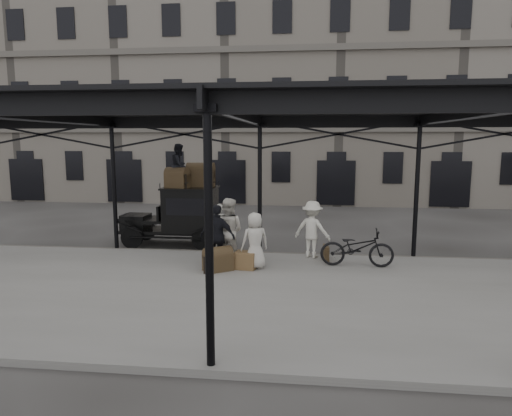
{
  "coord_description": "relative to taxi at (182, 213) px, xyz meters",
  "views": [
    {
      "loc": [
        1.55,
        -12.83,
        3.87
      ],
      "look_at": [
        -0.08,
        1.6,
        1.7
      ],
      "focal_mm": 32.0,
      "sensor_mm": 36.0,
      "label": 1
    }
  ],
  "objects": [
    {
      "name": "porter_left",
      "position": [
        1.67,
        -1.48,
        -0.23
      ],
      "size": [
        0.69,
        0.56,
        1.64
      ],
      "primitive_type": "imported",
      "rotation": [
        0.0,
        0.0,
        2.82
      ],
      "color": "#BCB8AC",
      "rests_on": "platform"
    },
    {
      "name": "porter_official",
      "position": [
        1.97,
        -3.33,
        -0.12
      ],
      "size": [
        1.17,
        0.71,
        1.87
      ],
      "primitive_type": "imported",
      "rotation": [
        0.0,
        0.0,
        2.89
      ],
      "color": "black",
      "rests_on": "platform"
    },
    {
      "name": "steamer_trunk_roof_far",
      "position": [
        0.67,
        0.2,
        1.34
      ],
      "size": [
        1.01,
        0.63,
        0.73
      ],
      "primitive_type": null,
      "rotation": [
        0.0,
        0.0,
        0.03
      ],
      "color": "#43341F",
      "rests_on": "taxi"
    },
    {
      "name": "ground",
      "position": [
        2.99,
        -3.28,
        -1.2
      ],
      "size": [
        120.0,
        120.0,
        0.0
      ],
      "primitive_type": "plane",
      "color": "#383533",
      "rests_on": "ground"
    },
    {
      "name": "platform",
      "position": [
        2.99,
        -5.28,
        -1.13
      ],
      "size": [
        28.0,
        8.0,
        0.15
      ],
      "primitive_type": "cube",
      "color": "slate",
      "rests_on": "ground"
    },
    {
      "name": "steamer_trunk_platform",
      "position": [
        2.03,
        -3.61,
        -0.76
      ],
      "size": [
        0.93,
        0.85,
        0.58
      ],
      "primitive_type": null,
      "rotation": [
        0.0,
        0.0,
        0.62
      ],
      "color": "#43341F",
      "rests_on": "platform"
    },
    {
      "name": "porter_roof",
      "position": [
        -0.03,
        -0.1,
        1.76
      ],
      "size": [
        0.68,
        0.83,
        1.56
      ],
      "primitive_type": "imported",
      "rotation": [
        0.0,
        0.0,
        1.45
      ],
      "color": "black",
      "rests_on": "taxi"
    },
    {
      "name": "porter_midleft",
      "position": [
        2.19,
        -2.83,
        -0.05
      ],
      "size": [
        1.08,
        0.9,
        2.01
      ],
      "primitive_type": "imported",
      "rotation": [
        0.0,
        0.0,
        2.98
      ],
      "color": "beige",
      "rests_on": "platform"
    },
    {
      "name": "porter_right",
      "position": [
        4.73,
        -1.78,
        -0.15
      ],
      "size": [
        1.34,
        1.05,
        1.82
      ],
      "primitive_type": "imported",
      "rotation": [
        0.0,
        0.0,
        2.77
      ],
      "color": "silver",
      "rests_on": "platform"
    },
    {
      "name": "steamer_trunk_roof_near",
      "position": [
        -0.08,
        -0.25,
        1.28
      ],
      "size": [
        0.94,
        0.72,
        0.61
      ],
      "primitive_type": null,
      "rotation": [
        0.0,
        0.0,
        -0.29
      ],
      "color": "#43341F",
      "rests_on": "taxi"
    },
    {
      "name": "taxi",
      "position": [
        0.0,
        0.0,
        0.0
      ],
      "size": [
        3.65,
        1.55,
        2.18
      ],
      "color": "black",
      "rests_on": "ground"
    },
    {
      "name": "bicycle",
      "position": [
        6.04,
        -2.7,
        -0.49
      ],
      "size": [
        2.16,
        0.81,
        1.12
      ],
      "primitive_type": "imported",
      "rotation": [
        0.0,
        0.0,
        1.54
      ],
      "color": "black",
      "rests_on": "platform"
    },
    {
      "name": "wicker_hamper",
      "position": [
        2.79,
        -3.32,
        -0.8
      ],
      "size": [
        0.66,
        0.54,
        0.5
      ],
      "primitive_type": "cube",
      "rotation": [
        0.0,
        0.0,
        -0.16
      ],
      "color": "brown",
      "rests_on": "platform"
    },
    {
      "name": "suitcase_upright",
      "position": [
        5.17,
        -2.06,
        -0.83
      ],
      "size": [
        0.18,
        0.61,
        0.45
      ],
      "primitive_type": "cube",
      "rotation": [
        0.0,
        0.0,
        0.05
      ],
      "color": "#43341F",
      "rests_on": "platform"
    },
    {
      "name": "porter_centre",
      "position": [
        3.06,
        -3.26,
        -0.23
      ],
      "size": [
        0.96,
        0.82,
        1.66
      ],
      "primitive_type": "imported",
      "rotation": [
        0.0,
        0.0,
        3.58
      ],
      "color": "beige",
      "rests_on": "platform"
    },
    {
      "name": "building_frontage",
      "position": [
        2.99,
        14.72,
        5.8
      ],
      "size": [
        64.0,
        8.0,
        14.0
      ],
      "primitive_type": "cube",
      "color": "slate",
      "rests_on": "ground"
    },
    {
      "name": "canopy",
      "position": [
        2.99,
        -5.0,
        3.39
      ],
      "size": [
        22.5,
        9.0,
        4.74
      ],
      "color": "black",
      "rests_on": "ground"
    },
    {
      "name": "suitcase_flat",
      "position": [
        1.87,
        -2.81,
        -0.85
      ],
      "size": [
        0.62,
        0.3,
        0.4
      ],
      "primitive_type": "cube",
      "rotation": [
        0.0,
        0.0,
        0.27
      ],
      "color": "#43341F",
      "rests_on": "platform"
    }
  ]
}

